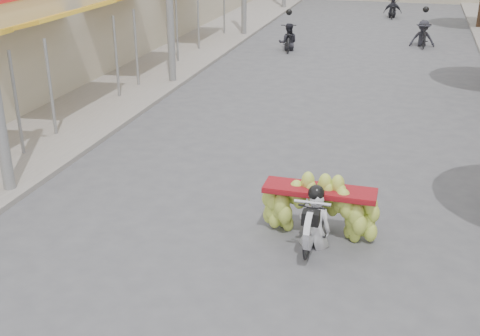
% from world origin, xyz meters
% --- Properties ---
extents(ground, '(120.00, 120.00, 0.00)m').
position_xyz_m(ground, '(0.00, 0.00, 0.00)').
color(ground, '#4C4C50').
rests_on(ground, ground).
extents(sidewalk_left, '(4.00, 60.00, 0.12)m').
position_xyz_m(sidewalk_left, '(-7.00, 15.00, 0.06)').
color(sidewalk_left, gray).
rests_on(sidewalk_left, ground).
extents(banana_motorbike, '(2.20, 1.81, 1.92)m').
position_xyz_m(banana_motorbike, '(0.97, 2.79, 0.66)').
color(banana_motorbike, black).
rests_on(banana_motorbike, ground).
extents(bg_motorbike_a, '(0.98, 1.84, 1.95)m').
position_xyz_m(bg_motorbike_a, '(-2.76, 18.43, 0.73)').
color(bg_motorbike_a, black).
rests_on(bg_motorbike_a, ground).
extents(bg_motorbike_b, '(1.11, 1.92, 1.95)m').
position_xyz_m(bg_motorbike_b, '(2.68, 20.76, 0.83)').
color(bg_motorbike_b, black).
rests_on(bg_motorbike_b, ground).
extents(bg_motorbike_c, '(0.97, 1.58, 1.95)m').
position_xyz_m(bg_motorbike_c, '(1.07, 28.39, 0.80)').
color(bg_motorbike_c, black).
rests_on(bg_motorbike_c, ground).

